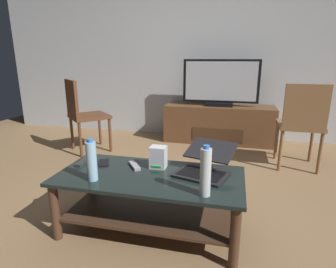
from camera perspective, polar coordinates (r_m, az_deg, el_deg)
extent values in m
plane|color=olive|center=(2.26, -1.60, -15.85)|extent=(7.68, 7.68, 0.00)
cube|color=silver|center=(4.28, 7.04, 18.32)|extent=(6.40, 0.12, 2.80)
cube|color=black|center=(1.89, -3.82, -8.66)|extent=(1.24, 0.59, 0.02)
cube|color=#472D1E|center=(2.01, -3.68, -15.42)|extent=(1.10, 0.52, 0.02)
cylinder|color=#472D1E|center=(2.03, -22.19, -14.66)|extent=(0.06, 0.06, 0.39)
cylinder|color=#472D1E|center=(1.70, 13.57, -20.06)|extent=(0.06, 0.06, 0.39)
cylinder|color=#472D1E|center=(2.40, -15.31, -9.26)|extent=(0.06, 0.06, 0.39)
cylinder|color=#472D1E|center=(2.13, 13.69, -12.40)|extent=(0.06, 0.06, 0.39)
cube|color=brown|center=(4.03, 10.38, 2.08)|extent=(1.52, 0.45, 0.52)
cube|color=#432A18|center=(3.83, 10.09, -0.21)|extent=(0.68, 0.01, 0.18)
cube|color=black|center=(3.96, 10.56, 6.07)|extent=(0.36, 0.20, 0.05)
cube|color=black|center=(3.92, 10.79, 10.63)|extent=(1.03, 0.04, 0.58)
cube|color=#B2B7C1|center=(3.90, 10.77, 10.61)|extent=(0.96, 0.01, 0.52)
cube|color=brown|center=(3.32, 25.41, 1.59)|extent=(0.45, 0.45, 0.04)
cube|color=brown|center=(3.09, 26.55, 4.90)|extent=(0.42, 0.04, 0.46)
cylinder|color=brown|center=(3.60, 27.41, -1.69)|extent=(0.04, 0.04, 0.45)
cylinder|color=brown|center=(3.53, 21.41, -1.31)|extent=(0.04, 0.04, 0.45)
cylinder|color=brown|center=(3.25, 28.79, -3.59)|extent=(0.04, 0.04, 0.45)
cylinder|color=brown|center=(3.17, 22.14, -3.22)|extent=(0.04, 0.04, 0.45)
cube|color=#59331E|center=(3.68, -15.87, 3.52)|extent=(0.62, 0.62, 0.04)
cube|color=#59331E|center=(3.59, -19.19, 6.75)|extent=(0.33, 0.31, 0.47)
cylinder|color=#59331E|center=(3.62, -11.81, -0.27)|extent=(0.04, 0.04, 0.43)
cylinder|color=#59331E|center=(3.96, -13.85, 0.98)|extent=(0.04, 0.04, 0.43)
cylinder|color=#59331E|center=(3.51, -17.58, -1.18)|extent=(0.04, 0.04, 0.43)
cylinder|color=#59331E|center=(3.86, -19.15, 0.18)|extent=(0.04, 0.04, 0.43)
cube|color=black|center=(1.87, 6.82, -8.28)|extent=(0.38, 0.33, 0.02)
cube|color=black|center=(1.87, 6.83, -8.00)|extent=(0.33, 0.26, 0.00)
cube|color=black|center=(1.97, 8.80, -3.28)|extent=(0.38, 0.32, 0.09)
cube|color=teal|center=(1.96, 8.76, -3.34)|extent=(0.34, 0.28, 0.07)
cube|color=silver|center=(1.97, -2.02, -4.79)|extent=(0.11, 0.10, 0.16)
cube|color=#19D84C|center=(1.94, -2.40, -6.69)|extent=(0.07, 0.00, 0.01)
cylinder|color=silver|center=(1.57, 7.72, -7.85)|extent=(0.06, 0.06, 0.28)
cylinder|color=blue|center=(1.52, 7.92, -2.67)|extent=(0.03, 0.03, 0.02)
cylinder|color=#99C6E5|center=(1.82, -15.44, -5.45)|extent=(0.07, 0.07, 0.25)
cylinder|color=blue|center=(1.78, -15.75, -1.32)|extent=(0.04, 0.04, 0.02)
cube|color=black|center=(2.12, -13.06, -5.81)|extent=(0.12, 0.16, 0.01)
cube|color=#2D2D30|center=(2.16, -17.20, -5.54)|extent=(0.06, 0.16, 0.02)
cube|color=#99999E|center=(2.01, -6.90, -6.49)|extent=(0.13, 0.16, 0.02)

